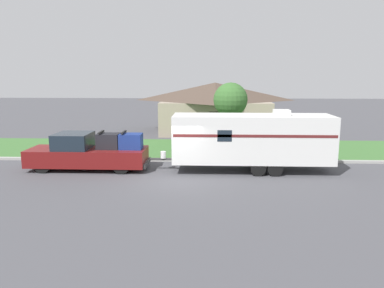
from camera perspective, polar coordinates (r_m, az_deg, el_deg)
name	(u,v)px	position (r m, az deg, el deg)	size (l,w,h in m)	color
ground_plane	(175,179)	(18.04, -2.56, -5.39)	(120.00, 120.00, 0.00)	#47474C
curb_strip	(181,160)	(21.64, -1.72, -2.47)	(80.00, 0.30, 0.14)	#999993
lawn_strip	(185,149)	(25.22, -1.13, -0.71)	(80.00, 7.00, 0.03)	#3D6B33
house_across_street	(215,106)	(32.83, 3.51, 5.77)	(9.77, 7.85, 4.23)	gray
pickup_truck	(89,153)	(20.45, -15.48, -1.28)	(6.27, 2.07, 2.04)	black
travel_trailer	(252,138)	(19.45, 9.14, 0.84)	(9.31, 2.27, 3.20)	black
mailbox	(292,142)	(22.65, 15.02, 0.24)	(0.48, 0.20, 1.34)	brown
tree_in_yard	(231,100)	(24.40, 5.89, 6.67)	(2.20, 2.20, 4.44)	brown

